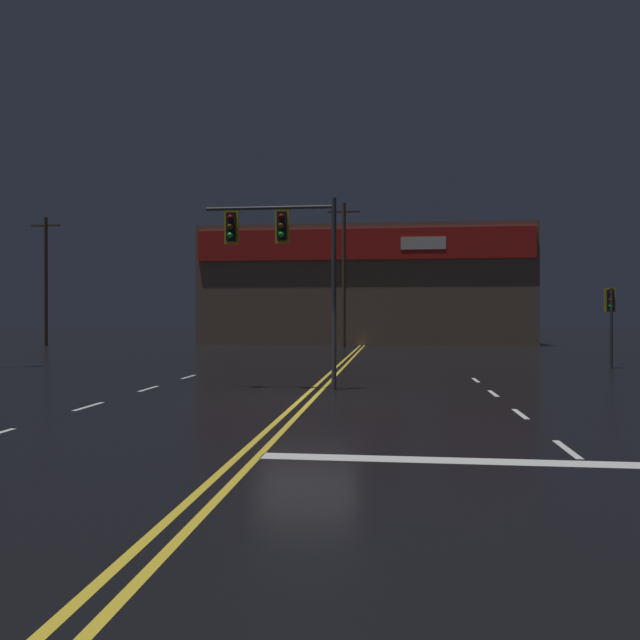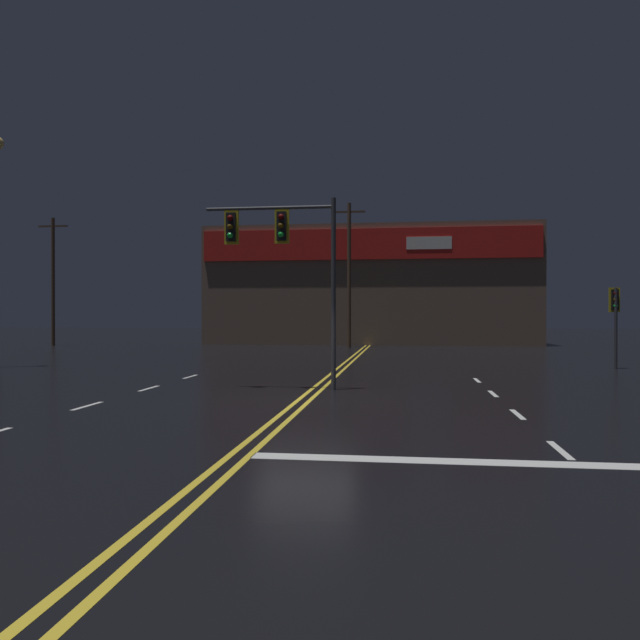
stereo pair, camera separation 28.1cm
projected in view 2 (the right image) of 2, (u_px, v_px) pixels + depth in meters
ground_plane at (305, 399)px, 15.78m from camera, size 200.00×200.00×0.00m
road_markings at (337, 407)px, 14.43m from camera, size 14.55×60.00×0.01m
traffic_signal_median at (281, 245)px, 18.03m from camera, size 3.82×0.36×5.51m
traffic_signal_corner_northeast at (615, 309)px, 25.07m from camera, size 0.42×0.36×3.28m
building_backdrop at (371, 287)px, 50.17m from camera, size 25.01×10.23×8.94m
utility_pole_row at (369, 272)px, 42.25m from camera, size 46.86×0.26×10.41m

